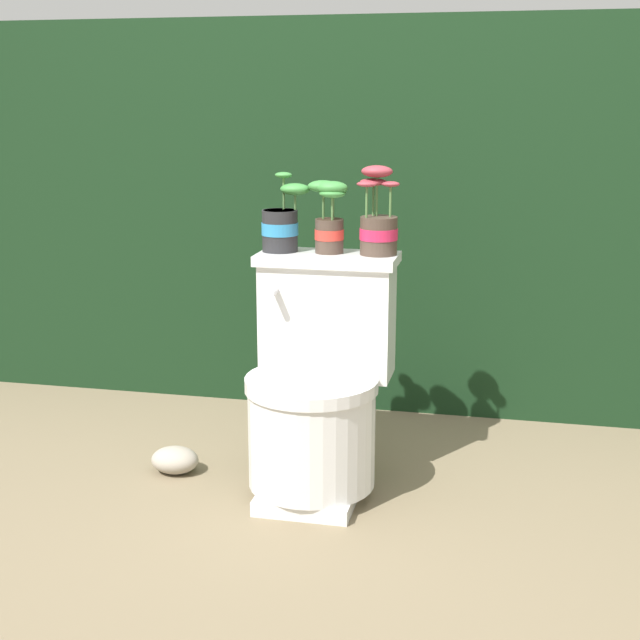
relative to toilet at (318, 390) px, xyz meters
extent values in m
plane|color=#75664C|center=(0.04, -0.08, -0.30)|extent=(12.00, 12.00, 0.00)
cube|color=black|center=(0.04, 1.15, 0.40)|extent=(3.67, 0.93, 1.40)
cube|color=silver|center=(0.00, -0.08, -0.28)|extent=(0.27, 0.34, 0.04)
cylinder|color=silver|center=(0.00, -0.08, -0.11)|extent=(0.37, 0.37, 0.28)
cylinder|color=silver|center=(0.00, -0.08, 0.05)|extent=(0.38, 0.38, 0.04)
cube|color=silver|center=(0.00, 0.14, 0.18)|extent=(0.39, 0.18, 0.34)
cube|color=silver|center=(0.00, 0.14, 0.37)|extent=(0.42, 0.20, 0.03)
cylinder|color=silver|center=(-0.14, 0.02, 0.28)|extent=(0.02, 0.05, 0.02)
cylinder|color=#262628|center=(-0.15, 0.15, 0.44)|extent=(0.11, 0.11, 0.12)
cylinder|color=#2D84BC|center=(-0.15, 0.15, 0.45)|extent=(0.11, 0.11, 0.04)
cylinder|color=#332319|center=(-0.15, 0.15, 0.50)|extent=(0.10, 0.10, 0.01)
cylinder|color=#4C753D|center=(-0.14, 0.18, 0.55)|extent=(0.01, 0.01, 0.10)
ellipsoid|color=#387F38|center=(-0.14, 0.18, 0.61)|extent=(0.05, 0.04, 0.02)
cylinder|color=#4C753D|center=(-0.11, 0.17, 0.53)|extent=(0.01, 0.01, 0.05)
ellipsoid|color=#387F38|center=(-0.11, 0.17, 0.57)|extent=(0.09, 0.06, 0.04)
cylinder|color=#47382D|center=(0.00, 0.16, 0.43)|extent=(0.08, 0.08, 0.10)
cylinder|color=red|center=(0.00, 0.16, 0.44)|extent=(0.09, 0.09, 0.03)
cylinder|color=#332319|center=(0.00, 0.16, 0.48)|extent=(0.08, 0.08, 0.01)
cylinder|color=#4C753D|center=(0.01, 0.16, 0.52)|extent=(0.01, 0.01, 0.07)
ellipsoid|color=#387F38|center=(0.01, 0.16, 0.56)|extent=(0.08, 0.06, 0.02)
cylinder|color=#4C753D|center=(0.01, 0.14, 0.52)|extent=(0.01, 0.01, 0.08)
ellipsoid|color=#387F38|center=(0.01, 0.14, 0.58)|extent=(0.09, 0.06, 0.04)
cylinder|color=#4C753D|center=(0.01, 0.13, 0.52)|extent=(0.01, 0.01, 0.07)
ellipsoid|color=#387F38|center=(0.01, 0.13, 0.56)|extent=(0.08, 0.05, 0.02)
cylinder|color=#4C753D|center=(-0.02, 0.16, 0.53)|extent=(0.01, 0.01, 0.08)
ellipsoid|color=#387F38|center=(-0.02, 0.16, 0.58)|extent=(0.09, 0.07, 0.04)
cylinder|color=#47382D|center=(0.15, 0.16, 0.44)|extent=(0.11, 0.11, 0.11)
cylinder|color=#D1234C|center=(0.15, 0.16, 0.44)|extent=(0.11, 0.11, 0.03)
cylinder|color=#332319|center=(0.15, 0.16, 0.49)|extent=(0.10, 0.10, 0.01)
cylinder|color=#4C753D|center=(0.12, 0.14, 0.54)|extent=(0.01, 0.01, 0.09)
ellipsoid|color=#93333D|center=(0.12, 0.14, 0.59)|extent=(0.06, 0.04, 0.02)
cylinder|color=#4C753D|center=(0.18, 0.16, 0.54)|extent=(0.01, 0.01, 0.09)
ellipsoid|color=#93333D|center=(0.18, 0.16, 0.59)|extent=(0.05, 0.04, 0.02)
cylinder|color=#4C753D|center=(0.14, 0.17, 0.55)|extent=(0.01, 0.01, 0.12)
ellipsoid|color=#93333D|center=(0.14, 0.17, 0.62)|extent=(0.09, 0.06, 0.04)
cylinder|color=#4C753D|center=(0.13, 0.18, 0.54)|extent=(0.01, 0.01, 0.09)
ellipsoid|color=#93333D|center=(0.13, 0.18, 0.59)|extent=(0.08, 0.06, 0.02)
ellipsoid|color=#9E9384|center=(-0.45, -0.01, -0.26)|extent=(0.15, 0.12, 0.08)
camera|label=1|loc=(0.54, -2.42, 0.84)|focal=50.00mm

